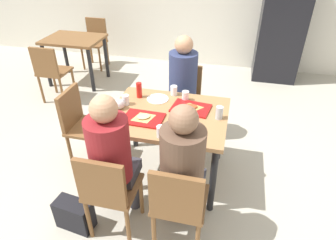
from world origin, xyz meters
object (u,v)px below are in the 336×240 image
at_px(chair_far_side, 184,96).
at_px(background_chair_far, 95,39).
at_px(person_in_brown_jacket, 183,165).
at_px(pizza_slice_a, 143,117).
at_px(paper_plate_center, 158,99).
at_px(drink_fridge, 283,22).
at_px(chair_near_right, 178,203).
at_px(background_table, 75,46).
at_px(main_table, 168,122).
at_px(tray_red_near, 143,118).
at_px(plastic_cup_c, 126,100).
at_px(background_chair_near, 51,70).
at_px(chair_left_end, 81,122).
at_px(plastic_cup_a, 174,90).
at_px(person_far_side, 182,82).
at_px(foil_bundle, 120,104).
at_px(plastic_cup_d, 185,96).
at_px(tray_red_far, 191,108).
at_px(handbag, 75,214).
at_px(condiment_bottle, 139,90).
at_px(plastic_cup_b, 161,132).
at_px(chair_near_left, 108,190).
at_px(person_in_red, 112,154).
at_px(pizza_slice_b, 190,107).
at_px(soda_can, 219,113).
at_px(paper_plate_near_edge, 180,130).

bearing_deg(chair_far_side, background_chair_far, 138.42).
bearing_deg(person_in_brown_jacket, pizza_slice_a, 131.56).
height_order(paper_plate_center, drink_fridge, drink_fridge).
bearing_deg(chair_near_right, pizza_slice_a, 125.02).
xyz_separation_m(pizza_slice_a, background_table, (-1.82, 2.02, -0.15)).
distance_m(main_table, tray_red_near, 0.27).
bearing_deg(drink_fridge, person_in_brown_jacket, -104.88).
distance_m(plastic_cup_c, background_chair_near, 1.92).
height_order(chair_left_end, pizza_slice_a, chair_left_end).
bearing_deg(plastic_cup_a, person_in_brown_jacket, -73.86).
height_order(chair_left_end, person_far_side, person_far_side).
bearing_deg(main_table, background_table, 137.05).
height_order(tray_red_near, background_chair_near, background_chair_near).
distance_m(plastic_cup_a, background_table, 2.49).
bearing_deg(foil_bundle, plastic_cup_d, 27.77).
height_order(tray_red_far, foil_bundle, foil_bundle).
relative_size(chair_far_side, handbag, 2.71).
height_order(chair_left_end, condiment_bottle, condiment_bottle).
xyz_separation_m(foil_bundle, drink_fridge, (1.69, 2.87, 0.15)).
bearing_deg(plastic_cup_b, tray_red_near, 135.36).
height_order(chair_near_left, plastic_cup_b, chair_near_left).
bearing_deg(chair_near_right, person_in_red, 165.78).
bearing_deg(plastic_cup_c, main_table, -8.42).
bearing_deg(background_chair_near, main_table, -29.51).
xyz_separation_m(paper_plate_center, pizza_slice_b, (0.35, -0.12, 0.02)).
distance_m(main_table, soda_can, 0.50).
bearing_deg(foil_bundle, tray_red_near, -25.36).
relative_size(paper_plate_center, handbag, 0.69).
relative_size(chair_near_right, person_in_red, 0.68).
distance_m(pizza_slice_b, plastic_cup_b, 0.52).
bearing_deg(chair_near_right, person_in_brown_jacket, 90.00).
relative_size(chair_far_side, soda_can, 7.12).
relative_size(tray_red_far, background_table, 0.40).
distance_m(chair_near_left, tray_red_near, 0.72).
xyz_separation_m(person_in_brown_jacket, plastic_cup_b, (-0.25, 0.31, 0.05)).
bearing_deg(tray_red_near, foil_bundle, 154.64).
bearing_deg(pizza_slice_b, soda_can, -20.14).
bearing_deg(plastic_cup_c, plastic_cup_d, 21.55).
distance_m(plastic_cup_b, background_chair_near, 2.55).
xyz_separation_m(tray_red_far, paper_plate_near_edge, (-0.03, -0.37, -0.00)).
bearing_deg(condiment_bottle, plastic_cup_b, -57.67).
xyz_separation_m(person_in_red, soda_can, (0.75, 0.70, 0.06)).
bearing_deg(tray_red_far, condiment_bottle, 168.83).
distance_m(chair_left_end, foil_bundle, 0.55).
xyz_separation_m(tray_red_far, handbag, (-0.82, -0.97, -0.62)).
height_order(tray_red_near, tray_red_far, same).
bearing_deg(main_table, plastic_cup_b, -85.74).
distance_m(tray_red_far, background_table, 2.81).
bearing_deg(plastic_cup_a, condiment_bottle, -158.45).
bearing_deg(paper_plate_near_edge, plastic_cup_d, 96.02).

